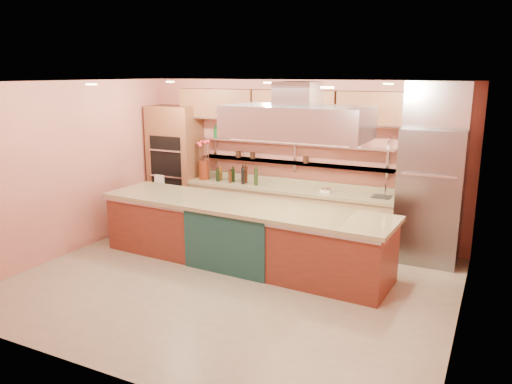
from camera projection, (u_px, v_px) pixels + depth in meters
The scene contains 21 objects.
floor at pixel (231, 283), 7.13m from camera, with size 6.00×5.00×0.02m, color #9D9277.
ceiling at pixel (229, 82), 6.47m from camera, with size 6.00×5.00×0.02m, color black.
wall_back at pixel (298, 159), 8.98m from camera, with size 6.00×0.04×2.80m, color #CA735F.
wall_front at pixel (99, 241), 4.62m from camera, with size 6.00×0.04×2.80m, color #CA735F.
wall_left at pixel (69, 169), 8.09m from camera, with size 0.04×5.00×2.80m, color #CA735F.
wall_right at pixel (467, 214), 5.50m from camera, with size 0.04×5.00×2.80m, color #CA735F.
oven_stack at pixel (176, 165), 9.81m from camera, with size 0.95×0.64×2.30m, color brown.
refrigerator at pixel (430, 196), 7.73m from camera, with size 0.95×0.72×2.10m, color slate.
back_counter at pixel (288, 213), 8.96m from camera, with size 3.84×0.64×0.93m, color tan.
wall_shelf_lower at pixel (293, 163), 8.90m from camera, with size 3.60×0.26×0.03m, color silver.
wall_shelf_upper at pixel (293, 143), 8.82m from camera, with size 3.60×0.26×0.03m, color silver.
upper_cabinets at pixel (295, 106), 8.60m from camera, with size 4.60×0.36×0.55m, color brown.
range_hood at pixel (297, 122), 6.93m from camera, with size 2.00×1.00×0.45m, color silver.
ceiling_downlights at pixel (236, 84), 6.65m from camera, with size 4.00×2.80×0.02m, color #FFE5A5.
island at pixel (241, 234), 7.73m from camera, with size 4.63×1.01×0.97m, color maroon.
flower_vase at pixel (204, 170), 9.51m from camera, with size 0.20×0.20×0.36m, color #62200E.
oil_bottle_cluster at pixel (238, 175), 9.20m from camera, with size 0.92×0.26×0.30m, color black.
kitchen_scale at pixel (326, 190), 8.49m from camera, with size 0.17×0.13×0.10m, color silver.
bar_faucet at pixel (385, 190), 8.14m from camera, with size 0.03×0.03×0.23m, color silver.
copper_kettle at pixel (251, 136), 9.16m from camera, with size 0.17×0.17×0.14m, color #B33E29.
green_canister at pixel (257, 136), 9.09m from camera, with size 0.14×0.14×0.17m, color #0F461C.
Camera 1 is at (3.25, -5.78, 2.92)m, focal length 35.00 mm.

